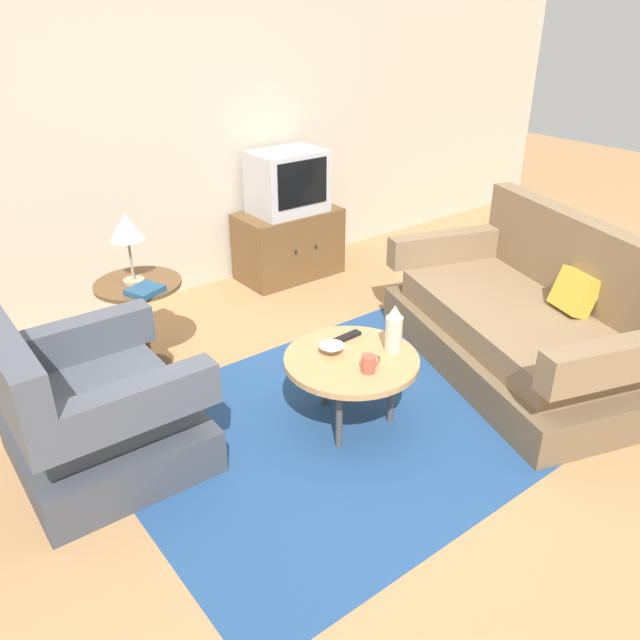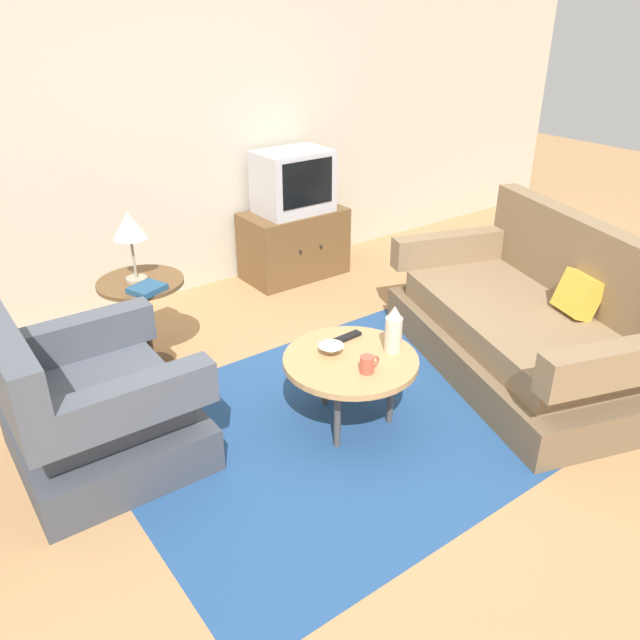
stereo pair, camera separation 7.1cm
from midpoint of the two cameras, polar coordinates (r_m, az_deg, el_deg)
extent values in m
plane|color=#AD7F51|center=(3.62, 4.00, -9.34)|extent=(16.00, 16.00, 0.00)
cube|color=#BCB29E|center=(4.97, -13.81, 17.16)|extent=(9.00, 0.12, 2.70)
cube|color=navy|center=(3.64, 3.20, -9.09)|extent=(2.52, 1.92, 0.00)
cube|color=#3E424B|center=(3.49, -17.94, -9.91)|extent=(0.88, 0.92, 0.24)
cube|color=#4C515B|center=(3.38, -18.45, -7.05)|extent=(0.74, 0.64, 0.18)
cube|color=#4C515B|center=(3.17, -25.45, -4.35)|extent=(0.16, 0.91, 0.43)
cube|color=#4C515B|center=(2.96, -16.60, -7.43)|extent=(0.87, 0.16, 0.21)
cube|color=#4C515B|center=(3.60, -20.85, -1.58)|extent=(0.87, 0.16, 0.21)
cube|color=brown|center=(4.25, 17.64, -2.76)|extent=(1.50, 2.06, 0.24)
cube|color=#846B4C|center=(4.16, 18.04, -0.25)|extent=(1.28, 1.75, 0.18)
cube|color=#846B4C|center=(4.27, 23.27, 4.74)|extent=(0.71, 1.80, 0.52)
cube|color=#846B4C|center=(4.73, 12.55, 6.42)|extent=(0.96, 0.44, 0.22)
cube|color=#846B4C|center=(3.51, 26.33, -3.46)|extent=(0.96, 0.44, 0.22)
cube|color=gold|center=(4.14, 22.69, 2.14)|extent=(0.26, 0.30, 0.27)
cylinder|color=tan|center=(3.42, 3.37, -3.65)|extent=(0.73, 0.73, 0.04)
cylinder|color=#4C4742|center=(3.68, 0.99, -5.03)|extent=(0.04, 0.04, 0.39)
cylinder|color=#4C4742|center=(3.35, 2.19, -8.63)|extent=(0.04, 0.04, 0.39)
cylinder|color=#4C4742|center=(3.55, 6.96, -6.53)|extent=(0.04, 0.04, 0.39)
cylinder|color=brown|center=(4.00, -15.37, 3.28)|extent=(0.52, 0.52, 0.02)
cylinder|color=#47311C|center=(4.13, -14.86, -0.57)|extent=(0.05, 0.05, 0.58)
cylinder|color=#47311C|center=(4.26, -14.42, -3.89)|extent=(0.29, 0.29, 0.02)
cube|color=brown|center=(5.39, -1.99, 6.88)|extent=(0.85, 0.47, 0.57)
sphere|color=black|center=(5.14, -1.34, 6.17)|extent=(0.02, 0.02, 0.02)
sphere|color=black|center=(5.25, 0.49, 6.64)|extent=(0.02, 0.02, 0.02)
cube|color=#B7B7BC|center=(5.23, -2.05, 12.34)|extent=(0.58, 0.41, 0.50)
cube|color=black|center=(5.06, -0.68, 12.19)|extent=(0.47, 0.01, 0.36)
cylinder|color=#9E937A|center=(4.00, -15.69, 3.57)|extent=(0.13, 0.13, 0.02)
cylinder|color=#9E937A|center=(3.95, -15.93, 5.38)|extent=(0.02, 0.02, 0.25)
cone|color=beige|center=(3.88, -16.31, 8.19)|extent=(0.20, 0.20, 0.16)
cylinder|color=beige|center=(3.44, 7.21, -1.31)|extent=(0.09, 0.09, 0.20)
cone|color=beige|center=(3.38, 7.34, 0.71)|extent=(0.08, 0.08, 0.07)
cylinder|color=#B74C3D|center=(3.26, 4.87, -4.00)|extent=(0.07, 0.07, 0.09)
torus|color=#B74C3D|center=(3.29, 5.58, -3.71)|extent=(0.06, 0.01, 0.06)
cone|color=silver|center=(3.42, 1.59, -2.69)|extent=(0.14, 0.14, 0.05)
cube|color=black|center=(3.59, 3.07, -1.53)|extent=(0.18, 0.06, 0.02)
cube|color=navy|center=(3.83, -14.78, 2.73)|extent=(0.23, 0.22, 0.03)
camera|label=1|loc=(0.04, -89.42, 0.30)|focal=35.57mm
camera|label=2|loc=(0.04, 90.58, -0.30)|focal=35.57mm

